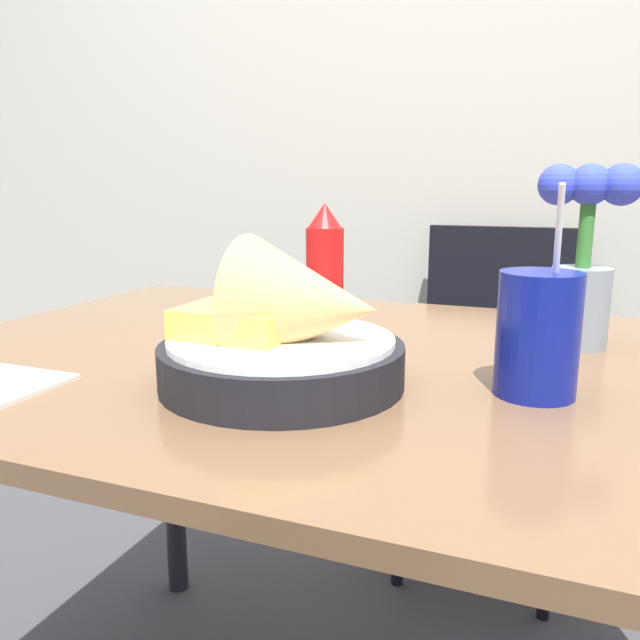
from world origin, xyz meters
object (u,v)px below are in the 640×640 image
Objects in this scene: ketchup_bottle at (325,275)px; drink_cup at (537,338)px; flower_vase at (584,256)px; food_basket at (291,336)px; chair_far_window at (492,366)px.

ketchup_bottle is 0.88× the size of drink_cup.
drink_cup reaches higher than ketchup_bottle.
drink_cup is 0.27m from flower_vase.
flower_vase is (0.05, 0.26, 0.07)m from drink_cup.
flower_vase is (0.32, 0.33, 0.07)m from food_basket.
chair_far_window is 0.82m from flower_vase.
drink_cup reaches higher than food_basket.
food_basket is 0.47m from flower_vase.
drink_cup is at bearing -100.36° from flower_vase.
food_basket is 1.39× the size of ketchup_bottle.
ketchup_bottle is 0.79× the size of flower_vase.
chair_far_window is 3.05× the size of food_basket.
chair_far_window is at bearing 98.40° from drink_cup.
food_basket is at bearing -164.71° from drink_cup.
ketchup_bottle is at bearing 101.18° from food_basket.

